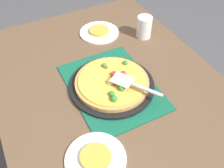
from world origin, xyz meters
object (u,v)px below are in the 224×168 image
served_slice_right (96,157)px  pizza_server (132,84)px  plate_near_left (99,32)px  pizza_pan (112,85)px  pizza (112,82)px  served_slice_left (99,31)px  plate_far_right (96,159)px  cup_far (144,27)px

served_slice_right → pizza_server: 0.34m
plate_near_left → pizza_pan: bearing=-17.3°
pizza → served_slice_left: size_ratio=3.00×
pizza_pan → pizza_server: size_ratio=1.76×
plate_far_right → served_slice_left: size_ratio=2.00×
cup_far → pizza_server: 0.45m
pizza_server → pizza: bearing=-146.5°
pizza_pan → cup_far: (-0.27, 0.33, 0.05)m
plate_far_right → pizza: bearing=143.7°
plate_far_right → cup_far: 0.79m
plate_near_left → pizza: bearing=-17.2°
plate_far_right → served_slice_left: (-0.70, 0.34, 0.01)m
plate_far_right → served_slice_left: 0.78m
served_slice_right → pizza_server: (-0.21, 0.27, 0.05)m
pizza_pan → served_slice_right: bearing=-36.2°
pizza → plate_far_right: pizza is taller
pizza_server → plate_far_right: bearing=-51.8°
pizza_pan → served_slice_left: served_slice_left is taller
pizza_pan → plate_near_left: size_ratio=1.73×
served_slice_right → cup_far: cup_far is taller
served_slice_left → served_slice_right: same height
served_slice_left → pizza_server: (0.49, -0.07, 0.05)m
cup_far → pizza_server: (0.35, -0.28, 0.01)m
pizza → pizza_server: 0.10m
pizza_server → pizza_pan: bearing=-146.8°
pizza_pan → pizza_server: 0.11m
served_slice_right → plate_far_right: bearing=0.0°
pizza_pan → served_slice_left: 0.43m
pizza_pan → served_slice_right: 0.36m
cup_far → pizza_pan: bearing=-50.9°
pizza_pan → cup_far: bearing=129.1°
served_slice_left → served_slice_right: 0.78m
plate_near_left → pizza_server: 0.50m
pizza → cup_far: (-0.27, 0.33, 0.03)m
served_slice_right → plate_near_left: bearing=154.1°
plate_near_left → pizza_server: pizza_server is taller
pizza → served_slice_right: size_ratio=3.00×
plate_near_left → cup_far: size_ratio=1.83×
pizza_pan → plate_near_left: pizza_pan is taller
pizza → served_slice_right: pizza is taller
plate_near_left → served_slice_right: (0.70, -0.34, 0.01)m
served_slice_right → pizza_server: bearing=128.2°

